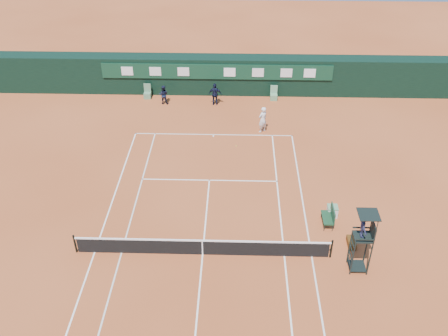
# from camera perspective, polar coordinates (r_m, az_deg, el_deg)

# --- Properties ---
(ground) EXTENTS (90.00, 90.00, 0.00)m
(ground) POSITION_cam_1_polar(r_m,az_deg,el_deg) (25.54, -2.46, -9.83)
(ground) COLOR #BA572C
(ground) RESTS_ON ground
(court_lines) EXTENTS (11.05, 23.85, 0.01)m
(court_lines) POSITION_cam_1_polar(r_m,az_deg,el_deg) (25.54, -2.46, -9.82)
(court_lines) COLOR silver
(court_lines) RESTS_ON ground
(tennis_net) EXTENTS (12.90, 0.10, 1.10)m
(tennis_net) POSITION_cam_1_polar(r_m,az_deg,el_deg) (25.19, -2.48, -9.00)
(tennis_net) COLOR black
(tennis_net) RESTS_ON ground
(back_wall) EXTENTS (40.00, 1.65, 3.00)m
(back_wall) POSITION_cam_1_polar(r_m,az_deg,el_deg) (40.45, -0.78, 10.62)
(back_wall) COLOR black
(back_wall) RESTS_ON ground
(linesman_chair_left) EXTENTS (0.55, 0.50, 1.15)m
(linesman_chair_left) POSITION_cam_1_polar(r_m,az_deg,el_deg) (40.41, -8.74, 8.33)
(linesman_chair_left) COLOR #568360
(linesman_chair_left) RESTS_ON ground
(linesman_chair_right) EXTENTS (0.55, 0.50, 1.15)m
(linesman_chair_right) POSITION_cam_1_polar(r_m,az_deg,el_deg) (39.89, 5.70, 8.20)
(linesman_chair_right) COLOR #5D8F64
(linesman_chair_right) RESTS_ON ground
(umpire_chair) EXTENTS (0.96, 0.95, 3.42)m
(umpire_chair) POSITION_cam_1_polar(r_m,az_deg,el_deg) (24.03, 15.72, -6.86)
(umpire_chair) COLOR black
(umpire_chair) RESTS_ON ground
(player_bench) EXTENTS (0.56, 1.20, 1.10)m
(player_bench) POSITION_cam_1_polar(r_m,az_deg,el_deg) (27.44, 12.00, -5.35)
(player_bench) COLOR #173B22
(player_bench) RESTS_ON ground
(tennis_bag) EXTENTS (0.38, 0.87, 0.33)m
(tennis_bag) POSITION_cam_1_polar(r_m,az_deg,el_deg) (26.72, 14.35, -8.26)
(tennis_bag) COLOR black
(tennis_bag) RESTS_ON ground
(cooler) EXTENTS (0.57, 0.57, 0.65)m
(cooler) POSITION_cam_1_polar(r_m,az_deg,el_deg) (28.21, 12.27, -4.84)
(cooler) COLOR silver
(cooler) RESTS_ON ground
(tennis_ball) EXTENTS (0.07, 0.07, 0.07)m
(tennis_ball) POSITION_cam_1_polar(r_m,az_deg,el_deg) (33.68, 1.40, 2.53)
(tennis_ball) COLOR #C6D531
(tennis_ball) RESTS_ON ground
(player) EXTENTS (0.83, 0.80, 1.92)m
(player) POSITION_cam_1_polar(r_m,az_deg,el_deg) (35.04, 4.44, 5.54)
(player) COLOR white
(player) RESTS_ON ground
(ball_kid_left) EXTENTS (0.77, 0.62, 1.51)m
(ball_kid_left) POSITION_cam_1_polar(r_m,az_deg,el_deg) (39.17, -6.93, 8.32)
(ball_kid_left) COLOR black
(ball_kid_left) RESTS_ON ground
(ball_kid_right) EXTENTS (1.05, 0.47, 1.77)m
(ball_kid_right) POSITION_cam_1_polar(r_m,az_deg,el_deg) (38.66, -1.02, 8.42)
(ball_kid_right) COLOR black
(ball_kid_right) RESTS_ON ground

